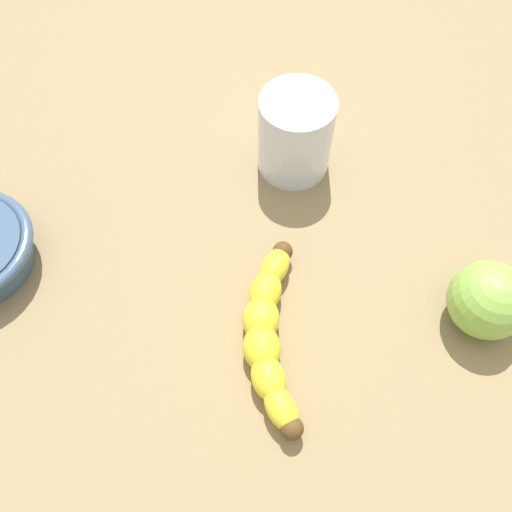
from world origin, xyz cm
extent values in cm
cube|color=olive|center=(0.00, 0.00, 1.50)|extent=(120.00, 120.00, 3.00)
ellipsoid|color=yellow|center=(3.58, 1.16, 4.76)|extent=(3.90, 4.98, 2.65)
ellipsoid|color=yellow|center=(4.74, -1.50, 4.76)|extent=(4.81, 5.31, 3.09)
ellipsoid|color=yellow|center=(6.37, -3.90, 4.76)|extent=(5.49, 5.61, 3.52)
ellipsoid|color=yellow|center=(8.40, -5.98, 4.76)|extent=(5.60, 5.51, 3.52)
ellipsoid|color=yellow|center=(10.77, -7.65, 4.76)|extent=(5.32, 4.86, 3.09)
ellipsoid|color=yellow|center=(13.40, -8.88, 4.76)|extent=(5.00, 3.97, 2.65)
sphere|color=#513819|center=(2.95, 3.02, 4.76)|extent=(2.06, 2.06, 2.06)
sphere|color=#513819|center=(15.25, -9.54, 4.76)|extent=(2.06, 2.06, 2.06)
cylinder|color=silver|center=(-4.67, 13.44, 7.84)|extent=(8.12, 8.12, 9.68)
cylinder|color=#F0C168|center=(-4.67, 13.44, 7.55)|extent=(7.62, 7.62, 8.60)
sphere|color=#84B747|center=(21.07, 11.29, 6.75)|extent=(7.49, 7.49, 7.49)
camera|label=1|loc=(20.32, -19.51, 53.95)|focal=39.30mm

